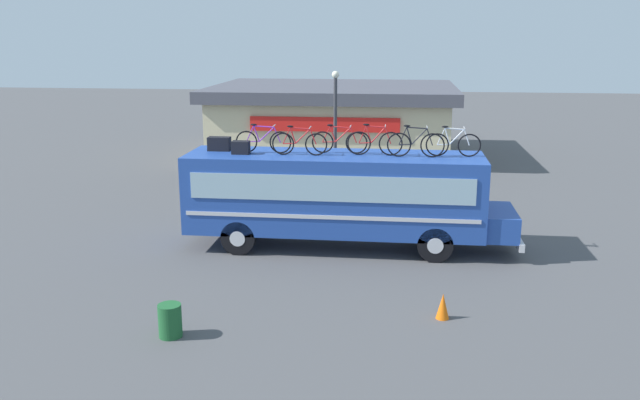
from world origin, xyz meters
name	(u,v)px	position (x,y,z in m)	size (l,w,h in m)	color
ground_plane	(334,247)	(0.00, 0.00, 0.00)	(120.00, 120.00, 0.00)	#4C4C4F
bus	(339,194)	(0.17, 0.00, 1.74)	(10.37, 2.53, 3.01)	#23479E
luggage_bag_1	(219,144)	(-3.74, 0.29, 3.23)	(0.71, 0.37, 0.44)	black
luggage_bag_2	(241,147)	(-2.91, -0.22, 3.21)	(0.54, 0.37, 0.40)	black
rooftop_bicycle_1	(263,141)	(-2.25, 0.02, 3.39)	(1.77, 0.44, 0.92)	black
rooftop_bicycle_2	(299,143)	(-1.06, -0.24, 3.39)	(1.72, 0.44, 0.92)	black
rooftop_bicycle_3	(339,141)	(0.13, 0.23, 3.39)	(1.75, 0.44, 0.91)	black
rooftop_bicycle_4	(375,142)	(1.24, 0.02, 3.41)	(1.71, 0.44, 0.98)	black
rooftop_bicycle_5	(416,144)	(2.49, -0.14, 3.41)	(1.75, 0.44, 0.98)	black
rooftop_bicycle_6	(453,144)	(3.62, 0.09, 3.40)	(1.67, 0.44, 0.94)	black
roadside_building	(334,119)	(-1.66, 17.00, 1.97)	(13.27, 10.41, 3.86)	beige
trash_bin	(170,321)	(-3.03, -6.99, 0.38)	(0.53, 0.53, 0.77)	#1E592D
traffic_cone	(443,306)	(3.14, -5.27, 0.32)	(0.32, 0.32, 0.63)	orange
street_lamp	(335,129)	(-0.53, 5.79, 3.01)	(0.29, 0.29, 5.25)	#38383D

